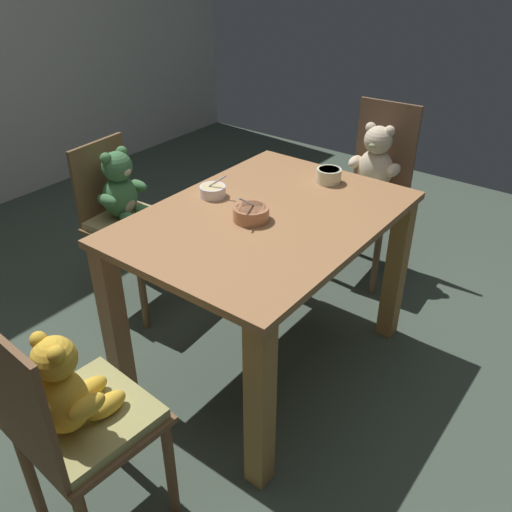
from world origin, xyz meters
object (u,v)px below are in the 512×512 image
dining_table (266,249)px  teddy_chair_near_right (373,178)px  porridge_bowl_white_far_center (212,191)px  porridge_bowl_terracotta_center (251,213)px  teddy_chair_near_left (72,410)px  porridge_bowl_cream_near_right (329,175)px  teddy_chair_far_center (125,207)px

dining_table → teddy_chair_near_right: (1.00, 0.02, -0.03)m
porridge_bowl_white_far_center → porridge_bowl_terracotta_center: (-0.07, -0.26, 0.00)m
teddy_chair_near_left → dining_table: bearing=6.3°
porridge_bowl_cream_near_right → porridge_bowl_white_far_center: 0.53m
porridge_bowl_cream_near_right → porridge_bowl_terracotta_center: size_ratio=0.73×
porridge_bowl_cream_near_right → teddy_chair_near_left: bearing=-179.8°
dining_table → teddy_chair_near_right: bearing=0.9°
teddy_chair_near_left → porridge_bowl_terracotta_center: teddy_chair_near_left is taller
teddy_chair_near_right → dining_table: bearing=-2.9°
porridge_bowl_terracotta_center → teddy_chair_near_right: bearing=-0.2°
teddy_chair_far_center → porridge_bowl_cream_near_right: size_ratio=7.74×
teddy_chair_far_center → porridge_bowl_cream_near_right: teddy_chair_far_center is taller
teddy_chair_near_right → porridge_bowl_white_far_center: (-1.01, 0.26, 0.21)m
teddy_chair_near_right → teddy_chair_near_left: bearing=-2.2°
porridge_bowl_cream_near_right → porridge_bowl_white_far_center: porridge_bowl_white_far_center is taller
teddy_chair_near_right → porridge_bowl_white_far_center: teddy_chair_near_right is taller
teddy_chair_far_center → dining_table: bearing=-2.3°
teddy_chair_far_center → porridge_bowl_cream_near_right: 1.01m
teddy_chair_near_right → porridge_bowl_cream_near_right: 0.62m
porridge_bowl_white_far_center → teddy_chair_far_center: bearing=92.6°
dining_table → porridge_bowl_cream_near_right: porridge_bowl_cream_near_right is taller
dining_table → porridge_bowl_terracotta_center: bearing=165.4°
dining_table → teddy_chair_near_right: teddy_chair_near_right is taller
teddy_chair_near_left → teddy_chair_near_right: teddy_chair_near_right is taller
dining_table → porridge_bowl_white_far_center: bearing=90.9°
teddy_chair_far_center → porridge_bowl_cream_near_right: (0.45, -0.87, 0.24)m
porridge_bowl_terracotta_center → dining_table: bearing=-14.6°
teddy_chair_near_left → teddy_chair_far_center: size_ratio=1.06×
teddy_chair_near_right → porridge_bowl_terracotta_center: teddy_chair_near_right is taller
teddy_chair_near_left → porridge_bowl_cream_near_right: bearing=4.3°
teddy_chair_near_left → porridge_bowl_white_far_center: 1.07m
dining_table → teddy_chair_near_left: 1.00m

